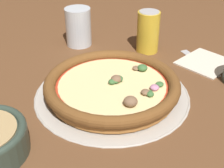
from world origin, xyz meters
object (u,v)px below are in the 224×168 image
object	(u,v)px
beverage_can	(148,32)
pizza	(112,85)
napkin	(206,62)
fork	(198,61)
pizza_tray	(112,94)
drinking_cup	(78,27)

from	to	relation	value
beverage_can	pizza	bearing A→B (deg)	116.49
pizza	beverage_can	world-z (taller)	beverage_can
napkin	fork	bearing A→B (deg)	17.14
pizza_tray	drinking_cup	distance (m)	0.31
fork	pizza	bearing A→B (deg)	102.45
drinking_cup	fork	distance (m)	0.37
fork	napkin	bearing A→B (deg)	-145.57
pizza	napkin	size ratio (longest dim) A/B	2.18
pizza	fork	size ratio (longest dim) A/B	1.93
napkin	beverage_can	distance (m)	0.19
pizza_tray	pizza	bearing A→B (deg)	-147.95
beverage_can	fork	bearing A→B (deg)	-156.19
drinking_cup	napkin	bearing A→B (deg)	-148.97
pizza	drinking_cup	bearing A→B (deg)	-19.82
fork	beverage_can	distance (m)	0.17
drinking_cup	napkin	world-z (taller)	drinking_cup
drinking_cup	beverage_can	bearing A→B (deg)	-142.27
napkin	fork	world-z (taller)	napkin
pizza	drinking_cup	world-z (taller)	drinking_cup
drinking_cup	beverage_can	distance (m)	0.22
napkin	beverage_can	bearing A→B (deg)	22.95
drinking_cup	fork	world-z (taller)	drinking_cup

